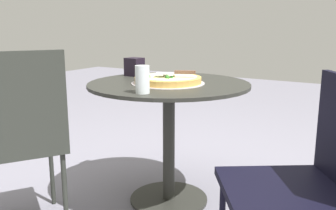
{
  "coord_description": "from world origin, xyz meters",
  "views": [
    {
      "loc": [
        1.72,
        1.04,
        1.01
      ],
      "look_at": [
        0.03,
        0.01,
        0.58
      ],
      "focal_mm": 39.86,
      "sensor_mm": 36.0,
      "label": 1
    }
  ],
  "objects": [
    {
      "name": "patio_table",
      "position": [
        0.0,
        0.0,
        0.52
      ],
      "size": [
        0.88,
        0.88,
        0.69
      ],
      "color": "#292A25",
      "rests_on": "ground"
    },
    {
      "name": "patio_chair_near",
      "position": [
        0.48,
        0.84,
        0.51
      ],
      "size": [
        0.58,
        0.58,
        0.84
      ],
      "color": "black",
      "rests_on": "ground"
    },
    {
      "name": "napkin_dispenser",
      "position": [
        -0.12,
        -0.32,
        0.75
      ],
      "size": [
        0.09,
        0.1,
        0.11
      ],
      "primitive_type": "cube",
      "rotation": [
        0.0,
        0.0,
        4.64
      ],
      "color": "black",
      "rests_on": "patio_table"
    },
    {
      "name": "ground_plane",
      "position": [
        0.0,
        0.0,
        0.0
      ],
      "size": [
        10.0,
        10.0,
        0.0
      ],
      "primitive_type": "plane",
      "color": "slate"
    },
    {
      "name": "patio_chair_far",
      "position": [
        0.68,
        -0.41,
        0.52
      ],
      "size": [
        0.6,
        0.6,
        0.9
      ],
      "color": "#2C2F29",
      "rests_on": "ground"
    },
    {
      "name": "pizza_server",
      "position": [
        0.03,
        0.06,
        0.76
      ],
      "size": [
        0.13,
        0.21,
        0.02
      ],
      "color": "silver",
      "rests_on": "pizza_on_tray"
    },
    {
      "name": "drinking_cup",
      "position": [
        0.33,
        0.06,
        0.76
      ],
      "size": [
        0.07,
        0.07,
        0.13
      ],
      "primitive_type": "cylinder",
      "color": "white",
      "rests_on": "patio_table"
    },
    {
      "name": "pizza_on_tray",
      "position": [
        0.03,
        0.01,
        0.71
      ],
      "size": [
        0.39,
        0.39,
        0.06
      ],
      "color": "silver",
      "rests_on": "patio_table"
    }
  ]
}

